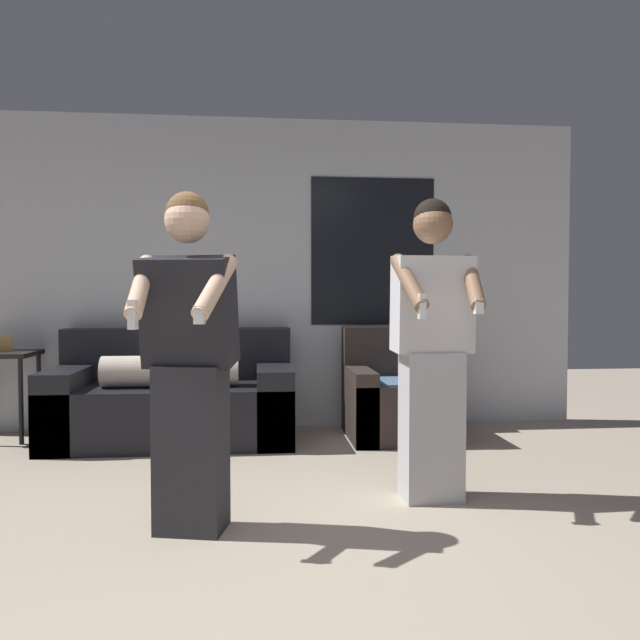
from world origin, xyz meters
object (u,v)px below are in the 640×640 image
(armchair, at_px, (398,399))
(person_left, at_px, (189,362))
(side_table, at_px, (3,366))
(couch, at_px, (174,401))
(person_right, at_px, (432,348))

(armchair, height_order, person_left, person_left)
(armchair, xyz_separation_m, person_left, (-1.47, -1.94, 0.52))
(armchair, relative_size, side_table, 1.04)
(couch, bearing_deg, armchair, -1.18)
(couch, xyz_separation_m, side_table, (-1.37, 0.19, 0.28))
(side_table, bearing_deg, couch, -7.93)
(couch, bearing_deg, person_left, -80.30)
(armchair, distance_m, side_table, 3.19)
(couch, relative_size, person_right, 1.11)
(couch, height_order, person_right, person_right)
(person_left, bearing_deg, couch, 99.70)
(couch, height_order, side_table, couch)
(side_table, xyz_separation_m, person_right, (3.01, -1.81, 0.26))
(person_right, bearing_deg, side_table, 149.01)
(armchair, relative_size, person_right, 0.53)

